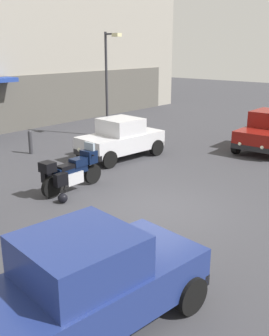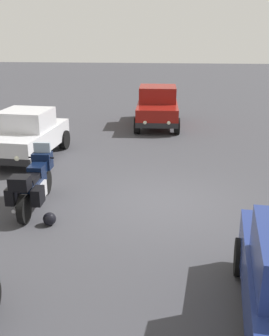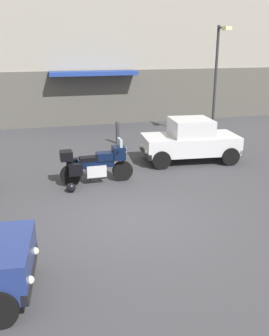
{
  "view_description": "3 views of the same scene",
  "coord_description": "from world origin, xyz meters",
  "px_view_note": "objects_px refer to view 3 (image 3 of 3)",
  "views": [
    {
      "loc": [
        -7.82,
        -5.95,
        4.18
      ],
      "look_at": [
        0.11,
        0.84,
        0.96
      ],
      "focal_mm": 42.0,
      "sensor_mm": 36.0,
      "label": 1
    },
    {
      "loc": [
        -9.08,
        -0.23,
        3.99
      ],
      "look_at": [
        -0.26,
        0.52,
        0.96
      ],
      "focal_mm": 44.17,
      "sensor_mm": 36.0,
      "label": 2
    },
    {
      "loc": [
        -2.37,
        -8.28,
        4.12
      ],
      "look_at": [
        0.14,
        0.7,
        1.09
      ],
      "focal_mm": 41.04,
      "sensor_mm": 36.0,
      "label": 3
    }
  ],
  "objects_px": {
    "car_compact_side": "(190,141)",
    "streetlamp_curbside": "(217,72)",
    "helmet": "(71,187)",
    "bollard_curbside": "(118,132)",
    "motorcycle": "(95,164)"
  },
  "relations": [
    {
      "from": "motorcycle",
      "to": "streetlamp_curbside",
      "type": "bearing_deg",
      "value": 35.08
    },
    {
      "from": "streetlamp_curbside",
      "to": "bollard_curbside",
      "type": "xyz_separation_m",
      "value": [
        -4.45,
        0.17,
        -2.43
      ]
    },
    {
      "from": "car_compact_side",
      "to": "streetlamp_curbside",
      "type": "bearing_deg",
      "value": -123.9
    },
    {
      "from": "bollard_curbside",
      "to": "streetlamp_curbside",
      "type": "bearing_deg",
      "value": -2.17
    },
    {
      "from": "helmet",
      "to": "streetlamp_curbside",
      "type": "distance_m",
      "value": 9.08
    },
    {
      "from": "motorcycle",
      "to": "streetlamp_curbside",
      "type": "distance_m",
      "value": 7.99
    },
    {
      "from": "bollard_curbside",
      "to": "motorcycle",
      "type": "bearing_deg",
      "value": -111.05
    },
    {
      "from": "motorcycle",
      "to": "car_compact_side",
      "type": "height_order",
      "value": "car_compact_side"
    },
    {
      "from": "helmet",
      "to": "motorcycle",
      "type": "bearing_deg",
      "value": 34.22
    },
    {
      "from": "motorcycle",
      "to": "car_compact_side",
      "type": "bearing_deg",
      "value": 20.19
    },
    {
      "from": "motorcycle",
      "to": "car_compact_side",
      "type": "relative_size",
      "value": 0.63
    },
    {
      "from": "helmet",
      "to": "car_compact_side",
      "type": "xyz_separation_m",
      "value": [
        4.56,
        1.96,
        0.63
      ]
    },
    {
      "from": "streetlamp_curbside",
      "to": "car_compact_side",
      "type": "bearing_deg",
      "value": -129.39
    },
    {
      "from": "motorcycle",
      "to": "streetlamp_curbside",
      "type": "xyz_separation_m",
      "value": [
        6.22,
        4.44,
        2.33
      ]
    },
    {
      "from": "car_compact_side",
      "to": "streetlamp_curbside",
      "type": "relative_size",
      "value": 0.74
    }
  ]
}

